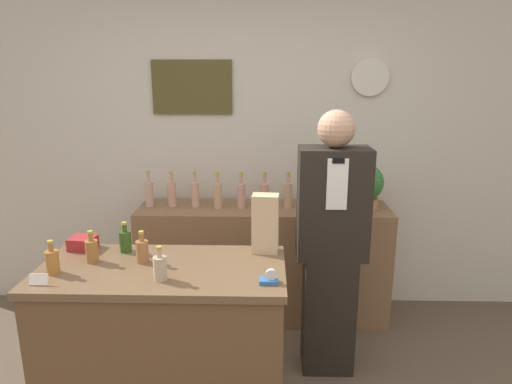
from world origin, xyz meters
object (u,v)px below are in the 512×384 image
object	(u,v)px
potted_plant	(365,185)
tape_dispenser	(270,279)
shopkeeper	(331,247)
paper_bag	(265,224)

from	to	relation	value
potted_plant	tape_dispenser	xyz separation A→B (m)	(-0.72, -1.35, -0.13)
shopkeeper	tape_dispenser	bearing A→B (deg)	-119.09
potted_plant	shopkeeper	bearing A→B (deg)	-116.92
potted_plant	paper_bag	distance (m)	1.21
paper_bag	tape_dispenser	bearing A→B (deg)	-86.53
shopkeeper	paper_bag	size ratio (longest dim) A/B	5.15
tape_dispenser	shopkeeper	bearing A→B (deg)	60.91
potted_plant	tape_dispenser	size ratio (longest dim) A/B	3.84
potted_plant	tape_dispenser	world-z (taller)	potted_plant
tape_dispenser	potted_plant	bearing A→B (deg)	61.94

